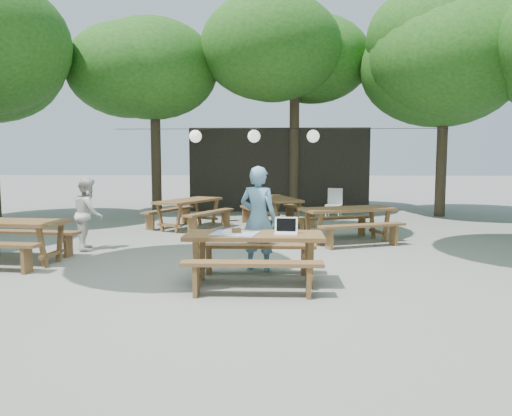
{
  "coord_description": "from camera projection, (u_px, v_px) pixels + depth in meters",
  "views": [
    {
      "loc": [
        0.39,
        -7.64,
        1.87
      ],
      "look_at": [
        0.08,
        0.19,
        1.05
      ],
      "focal_mm": 35.0,
      "sensor_mm": 36.0,
      "label": 1
    }
  ],
  "objects": [
    {
      "name": "ground",
      "position": [
        250.0,
        276.0,
        7.81
      ],
      "size": [
        80.0,
        80.0,
        0.0
      ],
      "primitive_type": "plane",
      "color": "slate",
      "rests_on": "ground"
    },
    {
      "name": "pavilion",
      "position": [
        279.0,
        169.0,
        18.07
      ],
      "size": [
        6.0,
        3.0,
        2.8
      ],
      "primitive_type": "cube",
      "color": "black",
      "rests_on": "ground"
    },
    {
      "name": "main_picnic_table",
      "position": [
        254.0,
        258.0,
        7.26
      ],
      "size": [
        2.0,
        1.58,
        0.75
      ],
      "color": "brown",
      "rests_on": "ground"
    },
    {
      "name": "picnic_table_nw",
      "position": [
        9.0,
        241.0,
        8.7
      ],
      "size": [
        2.07,
        1.76,
        0.75
      ],
      "rotation": [
        0.0,
        0.0,
        -0.1
      ],
      "color": "brown",
      "rests_on": "ground"
    },
    {
      "name": "picnic_table_ne",
      "position": [
        347.0,
        224.0,
        10.83
      ],
      "size": [
        2.34,
        2.15,
        0.75
      ],
      "rotation": [
        0.0,
        0.0,
        0.36
      ],
      "color": "brown",
      "rests_on": "ground"
    },
    {
      "name": "picnic_table_far_w",
      "position": [
        189.0,
        213.0,
        12.87
      ],
      "size": [
        2.26,
        2.4,
        0.75
      ],
      "rotation": [
        0.0,
        0.0,
        1.11
      ],
      "color": "brown",
      "rests_on": "ground"
    },
    {
      "name": "picnic_table_far_e",
      "position": [
        277.0,
        211.0,
        13.44
      ],
      "size": [
        2.1,
        2.31,
        0.75
      ],
      "rotation": [
        0.0,
        0.0,
        1.9
      ],
      "color": "brown",
      "rests_on": "ground"
    },
    {
      "name": "woman",
      "position": [
        258.0,
        219.0,
        8.1
      ],
      "size": [
        0.73,
        0.6,
        1.71
      ],
      "primitive_type": "imported",
      "rotation": [
        0.0,
        0.0,
        2.79
      ],
      "color": "#6CA0C6",
      "rests_on": "ground"
    },
    {
      "name": "second_person",
      "position": [
        88.0,
        214.0,
        9.97
      ],
      "size": [
        0.74,
        0.84,
        1.44
      ],
      "primitive_type": "imported",
      "rotation": [
        0.0,
        0.0,
        1.9
      ],
      "color": "silver",
      "rests_on": "ground"
    },
    {
      "name": "plastic_chair",
      "position": [
        334.0,
        210.0,
        14.89
      ],
      "size": [
        0.56,
        0.56,
        0.9
      ],
      "rotation": [
        0.0,
        0.0,
        -0.32
      ],
      "color": "silver",
      "rests_on": "ground"
    },
    {
      "name": "laptop",
      "position": [
        286.0,
        230.0,
        7.19
      ],
      "size": [
        0.35,
        0.28,
        0.24
      ],
      "rotation": [
        0.0,
        0.0,
        -0.07
      ],
      "color": "white",
      "rests_on": "main_picnic_table"
    },
    {
      "name": "tabletop_clutter",
      "position": [
        235.0,
        233.0,
        7.24
      ],
      "size": [
        0.74,
        0.66,
        0.08
      ],
      "color": "#3457B2",
      "rests_on": "main_picnic_table"
    },
    {
      "name": "paper_lanterns",
      "position": [
        255.0,
        136.0,
        13.52
      ],
      "size": [
        9.0,
        0.34,
        0.38
      ],
      "color": "black",
      "rests_on": "ground"
    }
  ]
}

